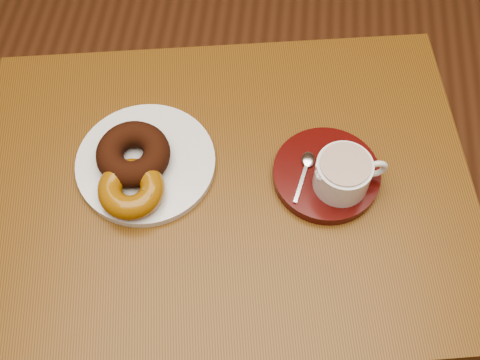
# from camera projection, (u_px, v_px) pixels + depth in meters

# --- Properties ---
(cafe_table) EXTENTS (0.85, 0.69, 0.72)m
(cafe_table) POSITION_uv_depth(u_px,v_px,m) (228.00, 217.00, 1.03)
(cafe_table) COLOR brown
(cafe_table) RESTS_ON ground
(donut_plate) EXTENTS (0.29, 0.29, 0.01)m
(donut_plate) POSITION_uv_depth(u_px,v_px,m) (146.00, 163.00, 0.94)
(donut_plate) COLOR silver
(donut_plate) RESTS_ON cafe_table
(donut_cinnamon) EXTENTS (0.15, 0.15, 0.04)m
(donut_cinnamon) POSITION_uv_depth(u_px,v_px,m) (133.00, 154.00, 0.92)
(donut_cinnamon) COLOR black
(donut_cinnamon) RESTS_ON donut_plate
(donut_caramel) EXTENTS (0.13, 0.13, 0.04)m
(donut_caramel) POSITION_uv_depth(u_px,v_px,m) (131.00, 189.00, 0.89)
(donut_caramel) COLOR #935B10
(donut_caramel) RESTS_ON donut_plate
(saucer) EXTENTS (0.20, 0.20, 0.02)m
(saucer) POSITION_uv_depth(u_px,v_px,m) (326.00, 175.00, 0.93)
(saucer) COLOR #3E0A08
(saucer) RESTS_ON cafe_table
(coffee_cup) EXTENTS (0.11, 0.08, 0.06)m
(coffee_cup) POSITION_uv_depth(u_px,v_px,m) (344.00, 174.00, 0.89)
(coffee_cup) COLOR silver
(coffee_cup) RESTS_ON saucer
(teaspoon) EXTENTS (0.03, 0.09, 0.01)m
(teaspoon) POSITION_uv_depth(u_px,v_px,m) (307.00, 164.00, 0.93)
(teaspoon) COLOR silver
(teaspoon) RESTS_ON saucer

